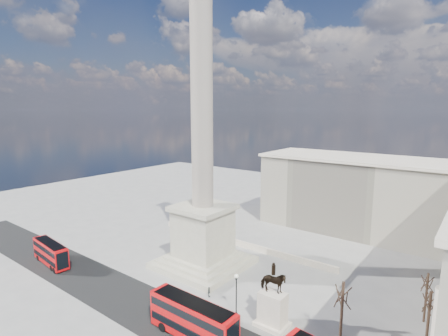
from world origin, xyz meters
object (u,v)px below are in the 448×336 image
Objects in this scene: nelsons_column at (203,193)px; equestrian_statue at (273,304)px; red_bus_a at (51,253)px; red_bus_b at (193,320)px; pedestrian_crossing at (209,292)px; victorian_lamp at (236,292)px.

nelsons_column is 22.24m from equestrian_statue.
red_bus_b is (33.54, 0.08, 0.40)m from red_bus_a.
pedestrian_crossing is at bearing 21.91° from red_bus_a.
victorian_lamp reaches higher than pedestrian_crossing.
red_bus_b reaches higher than red_bus_a.
nelsons_column reaches higher than equestrian_statue.
victorian_lamp is 3.91× the size of pedestrian_crossing.
red_bus_a is 1.19× the size of equestrian_statue.
nelsons_column is at bearing 13.99° from pedestrian_crossing.
pedestrian_crossing is at bearing 177.68° from equestrian_statue.
victorian_lamp is (1.35, 6.84, 0.98)m from red_bus_b.
equestrian_statue is at bearing 13.16° from victorian_lamp.
red_bus_a is 40.46m from equestrian_statue.
equestrian_statue reaches higher than pedestrian_crossing.
red_bus_a is 33.54m from red_bus_b.
nelsons_column reaches higher than red_bus_a.
nelsons_column is at bearing 127.63° from red_bus_b.
red_bus_b is at bearing -101.13° from victorian_lamp.
equestrian_statue is (4.76, 1.11, -0.55)m from victorian_lamp.
nelsons_column is at bearing 146.04° from victorian_lamp.
red_bus_b is at bearing 177.64° from pedestrian_crossing.
equestrian_statue is 10.93m from pedestrian_crossing.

